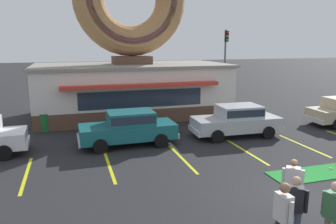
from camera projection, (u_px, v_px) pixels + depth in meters
ground_plane at (314, 206)px, 9.60m from camera, size 160.00×160.00×0.00m
donut_shop_building at (132, 58)px, 21.12m from camera, size 12.30×6.75×10.96m
putting_mat at (321, 172)px, 12.06m from camera, size 4.05×1.24×0.03m
mini_donut_near_left at (289, 179)px, 11.44m from camera, size 0.13×0.13×0.04m
mini_donut_mid_left at (331, 168)px, 12.38m from camera, size 0.13×0.13×0.04m
mini_donut_mid_centre at (303, 175)px, 11.70m from camera, size 0.13×0.13×0.04m
mini_donut_far_left at (288, 170)px, 12.21m from camera, size 0.13×0.13×0.04m
golf_ball at (298, 173)px, 11.94m from camera, size 0.04×0.04×0.04m
car_silver at (237, 119)px, 16.69m from camera, size 4.63×2.12×1.60m
car_teal at (129, 127)px, 15.25m from camera, size 4.58×2.03×1.60m
pedestrian_blue_sweater_man at (294, 206)px, 7.69m from camera, size 0.51×0.41×1.68m
pedestrian_leather_jacket_man at (283, 216)px, 7.17m from camera, size 0.26×0.60×1.75m
pedestrian_clipboard_woman at (292, 183)px, 9.14m from camera, size 0.50×0.42×1.56m
pedestrian_crossing_woman at (333, 214)px, 7.27m from camera, size 0.31×0.59×1.73m
trash_bin at (44, 122)px, 17.69m from camera, size 0.57×0.57×0.97m
traffic_light_pole at (225, 55)px, 28.29m from camera, size 0.28×0.47×5.80m
parking_stripe_far_left at (26, 174)px, 11.91m from camera, size 0.12×3.60×0.01m
parking_stripe_left at (109, 166)px, 12.76m from camera, size 0.12×3.60×0.01m
parking_stripe_mid_left at (182, 158)px, 13.61m from camera, size 0.12×3.60×0.01m
parking_stripe_centre at (246, 151)px, 14.46m from camera, size 0.12×3.60×0.01m
parking_stripe_mid_right at (303, 145)px, 15.31m from camera, size 0.12×3.60×0.01m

